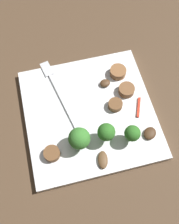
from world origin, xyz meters
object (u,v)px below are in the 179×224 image
(broccoli_floret_1, at_px, (132,134))
(sausage_slice_2, at_px, (115,104))
(sausage_slice_3, at_px, (52,154))
(mushroom_1, at_px, (101,160))
(fork, at_px, (58,91))
(plate, at_px, (90,114))
(mushroom_2, at_px, (150,133))
(broccoli_floret_2, at_px, (106,132))
(sausage_slice_1, at_px, (126,90))
(broccoli_floret_0, at_px, (79,139))
(pepper_strip_1, at_px, (139,107))
(sausage_slice_0, at_px, (118,72))
(mushroom_0, at_px, (105,83))

(broccoli_floret_1, xyz_separation_m, sausage_slice_2, (0.07, 0.01, -0.02))
(sausage_slice_2, height_order, sausage_slice_3, same)
(mushroom_1, bearing_deg, fork, 16.46)
(plate, distance_m, mushroom_2, 0.12)
(broccoli_floret_2, bearing_deg, sausage_slice_1, -37.99)
(fork, xyz_separation_m, broccoli_floret_2, (-0.12, -0.07, 0.03))
(fork, bearing_deg, broccoli_floret_1, -152.07)
(broccoli_floret_0, xyz_separation_m, pepper_strip_1, (0.04, -0.13, -0.03))
(sausage_slice_0, bearing_deg, broccoli_floret_2, 154.44)
(fork, distance_m, mushroom_0, 0.09)
(broccoli_floret_1, relative_size, sausage_slice_0, 1.37)
(broccoli_floret_2, height_order, sausage_slice_1, broccoli_floret_2)
(sausage_slice_0, relative_size, mushroom_2, 1.25)
(plate, distance_m, sausage_slice_2, 0.05)
(sausage_slice_2, relative_size, sausage_slice_3, 0.94)
(sausage_slice_0, xyz_separation_m, mushroom_1, (-0.17, 0.08, -0.00))
(broccoli_floret_0, bearing_deg, fork, 8.68)
(sausage_slice_3, xyz_separation_m, pepper_strip_1, (0.05, -0.18, -0.00))
(broccoli_floret_2, relative_size, mushroom_2, 1.82)
(sausage_slice_2, height_order, mushroom_2, sausage_slice_2)
(broccoli_floret_0, distance_m, broccoli_floret_2, 0.05)
(mushroom_1, relative_size, pepper_strip_1, 0.76)
(sausage_slice_1, relative_size, pepper_strip_1, 0.75)
(sausage_slice_3, bearing_deg, broccoli_floret_0, -82.04)
(plate, height_order, sausage_slice_2, sausage_slice_2)
(broccoli_floret_0, distance_m, sausage_slice_0, 0.17)
(fork, distance_m, sausage_slice_1, 0.13)
(broccoli_floret_1, xyz_separation_m, broccoli_floret_2, (0.01, 0.04, 0.00))
(broccoli_floret_0, bearing_deg, plate, -29.02)
(pepper_strip_1, bearing_deg, broccoli_floret_0, 109.31)
(broccoli_floret_2, distance_m, sausage_slice_1, 0.11)
(plate, height_order, mushroom_0, mushroom_0)
(broccoli_floret_1, bearing_deg, sausage_slice_1, -13.10)
(fork, distance_m, sausage_slice_2, 0.11)
(broccoli_floret_1, bearing_deg, broccoli_floret_2, 74.03)
(mushroom_1, height_order, pepper_strip_1, mushroom_1)
(sausage_slice_1, relative_size, sausage_slice_3, 1.08)
(fork, bearing_deg, sausage_slice_2, -131.02)
(pepper_strip_1, bearing_deg, plate, 81.58)
(mushroom_1, bearing_deg, broccoli_floret_0, 35.85)
(broccoli_floret_1, height_order, mushroom_0, broccoli_floret_1)
(broccoli_floret_0, bearing_deg, sausage_slice_2, -53.78)
(broccoli_floret_1, bearing_deg, sausage_slice_0, -7.31)
(broccoli_floret_2, xyz_separation_m, sausage_slice_2, (0.06, -0.04, -0.02))
(pepper_strip_1, bearing_deg, broccoli_floret_2, 119.51)
(sausage_slice_1, bearing_deg, mushroom_0, 53.80)
(fork, height_order, sausage_slice_2, sausage_slice_2)
(broccoli_floret_2, relative_size, mushroom_1, 1.50)
(sausage_slice_1, height_order, mushroom_1, sausage_slice_1)
(mushroom_1, distance_m, pepper_strip_1, 0.13)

